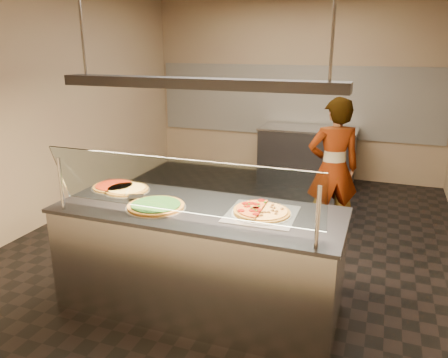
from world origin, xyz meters
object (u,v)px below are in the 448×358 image
(worker, at_px, (333,169))
(pizza_tomato, at_px, (114,186))
(heat_lamp_housing, at_px, (196,83))
(prep_table, at_px, (307,155))
(perforated_tray, at_px, (262,213))
(half_pizza_pepperoni, at_px, (249,208))
(serving_counter, at_px, (199,259))
(pizza_spatula, at_px, (131,193))
(half_pizza_sausage, at_px, (275,213))
(pizza_spinach, at_px, (156,206))
(sneeze_guard, at_px, (179,187))
(pizza_cheese, at_px, (127,189))

(worker, bearing_deg, pizza_tomato, 20.74)
(heat_lamp_housing, bearing_deg, prep_table, 86.74)
(perforated_tray, xyz_separation_m, half_pizza_pepperoni, (-0.11, -0.00, 0.03))
(serving_counter, xyz_separation_m, pizza_spatula, (-0.68, 0.06, 0.49))
(half_pizza_pepperoni, distance_m, worker, 1.95)
(worker, bearing_deg, perforated_tray, 57.40)
(half_pizza_sausage, distance_m, worker, 1.91)
(pizza_spinach, relative_size, pizza_tomato, 1.19)
(sneeze_guard, height_order, perforated_tray, sneeze_guard)
(perforated_tray, height_order, worker, worker)
(perforated_tray, height_order, prep_table, perforated_tray)
(serving_counter, relative_size, sneeze_guard, 1.11)
(prep_table, bearing_deg, half_pizza_sausage, -83.98)
(pizza_cheese, bearing_deg, half_pizza_pepperoni, -6.20)
(pizza_tomato, distance_m, worker, 2.52)
(half_pizza_pepperoni, bearing_deg, worker, 76.72)
(sneeze_guard, bearing_deg, half_pizza_sausage, 32.34)
(sneeze_guard, distance_m, half_pizza_sausage, 0.80)
(sneeze_guard, xyz_separation_m, prep_table, (0.23, 4.32, -0.76))
(heat_lamp_housing, bearing_deg, pizza_cheese, 166.46)
(perforated_tray, bearing_deg, half_pizza_pepperoni, -179.93)
(sneeze_guard, xyz_separation_m, pizza_tomato, (-0.97, 0.58, -0.28))
(prep_table, bearing_deg, half_pizza_pepperoni, -87.14)
(prep_table, distance_m, worker, 2.15)
(half_pizza_sausage, xyz_separation_m, prep_table, (-0.41, 3.92, -0.49))
(pizza_spinach, xyz_separation_m, heat_lamp_housing, (0.34, 0.10, 1.00))
(pizza_tomato, bearing_deg, half_pizza_sausage, -6.07)
(half_pizza_pepperoni, height_order, pizza_tomato, half_pizza_pepperoni)
(worker, bearing_deg, sneeze_guard, 46.84)
(serving_counter, height_order, pizza_spinach, pizza_spinach)
(half_pizza_pepperoni, distance_m, pizza_tomato, 1.40)
(half_pizza_pepperoni, xyz_separation_m, pizza_tomato, (-1.39, 0.17, -0.02))
(sneeze_guard, distance_m, half_pizza_pepperoni, 0.64)
(half_pizza_pepperoni, bearing_deg, heat_lamp_housing, -171.86)
(pizza_spinach, xyz_separation_m, worker, (1.21, 2.06, -0.11))
(half_pizza_sausage, relative_size, heat_lamp_housing, 0.20)
(pizza_cheese, height_order, heat_lamp_housing, heat_lamp_housing)
(pizza_spatula, distance_m, prep_table, 4.05)
(serving_counter, bearing_deg, worker, 66.04)
(serving_counter, distance_m, pizza_tomato, 1.10)
(half_pizza_sausage, height_order, prep_table, half_pizza_sausage)
(perforated_tray, distance_m, pizza_tomato, 1.51)
(half_pizza_sausage, relative_size, pizza_spinach, 0.90)
(half_pizza_sausage, height_order, pizza_cheese, half_pizza_sausage)
(pizza_spinach, xyz_separation_m, pizza_tomato, (-0.63, 0.34, -0.00))
(pizza_cheese, xyz_separation_m, heat_lamp_housing, (0.80, -0.19, 1.01))
(half_pizza_pepperoni, distance_m, prep_table, 3.96)
(perforated_tray, xyz_separation_m, half_pizza_sausage, (0.11, 0.00, 0.02))
(worker, relative_size, heat_lamp_housing, 0.73)
(pizza_spinach, relative_size, pizza_cheese, 1.19)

